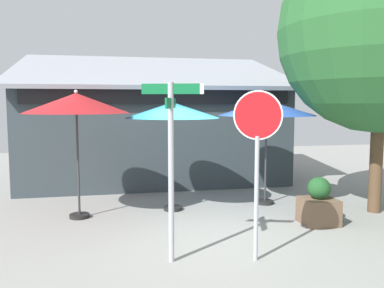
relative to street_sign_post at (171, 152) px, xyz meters
name	(u,v)px	position (x,y,z in m)	size (l,w,h in m)	color
ground_plane	(212,231)	(1.07, 1.53, -1.81)	(28.00, 28.00, 0.10)	gray
cafe_building	(153,130)	(0.48, 7.14, -0.13)	(8.53, 4.88, 4.26)	#333D42
street_sign_post	(171,152)	(0.00, 0.00, 0.00)	(0.93, 0.87, 2.84)	#A8AAB2
stop_sign	(257,143)	(1.33, -0.22, 0.14)	(0.68, 0.39, 2.73)	#A8AAB2
patio_umbrella_crimson_left	(76,104)	(-1.62, 2.85, 0.74)	(2.27, 2.27, 2.81)	black
patio_umbrella_teal_center	(173,111)	(0.50, 3.07, 0.58)	(2.19, 2.19, 2.61)	black
patio_umbrella_royal_blue_right	(267,109)	(2.87, 3.19, 0.62)	(2.39, 2.39, 2.67)	black
sidewalk_planter	(319,205)	(3.31, 1.36, -1.35)	(0.69, 0.69, 1.00)	brown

